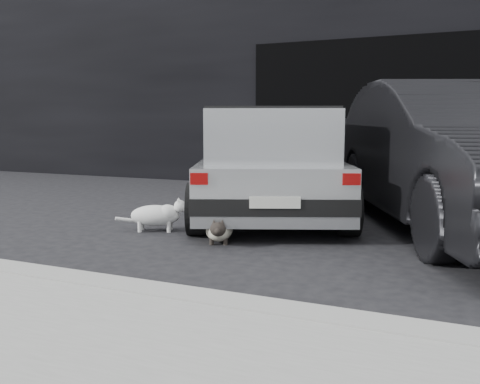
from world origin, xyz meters
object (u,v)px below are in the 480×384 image
at_px(cat_siamese, 219,230).
at_px(cat_white, 159,215).
at_px(silver_hatchback, 270,158).
at_px(second_car, 460,155).

xyz_separation_m(cat_siamese, cat_white, (-0.84, 0.23, 0.06)).
height_order(silver_hatchback, cat_siamese, silver_hatchback).
bearing_deg(cat_siamese, silver_hatchback, -110.17).
bearing_deg(cat_siamese, cat_white, -38.79).
distance_m(silver_hatchback, second_car, 2.20).
relative_size(silver_hatchback, cat_siamese, 5.47).
height_order(second_car, cat_white, second_car).
bearing_deg(cat_white, second_car, 93.51).
relative_size(second_car, cat_siamese, 6.86).
relative_size(silver_hatchback, second_car, 0.80).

